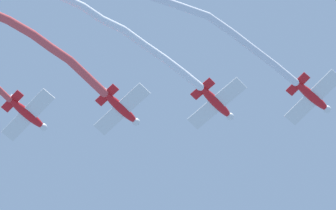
% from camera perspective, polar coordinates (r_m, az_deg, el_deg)
% --- Properties ---
extents(airplane_lead, '(7.49, 5.83, 1.90)m').
position_cam_1_polar(airplane_lead, '(86.03, 10.85, 0.61)').
color(airplane_lead, red).
extents(smoke_trail_lead, '(13.33, 17.99, 2.01)m').
position_cam_1_polar(smoke_trail_lead, '(81.43, 3.84, 5.65)').
color(smoke_trail_lead, white).
extents(airplane_left_wing, '(7.63, 5.88, 1.90)m').
position_cam_1_polar(airplane_left_wing, '(85.22, 3.67, 0.17)').
color(airplane_left_wing, red).
extents(smoke_trail_left_wing, '(13.08, 17.23, 3.71)m').
position_cam_1_polar(smoke_trail_left_wing, '(83.72, -3.36, 5.37)').
color(smoke_trail_left_wing, white).
extents(airplane_right_wing, '(7.61, 5.87, 1.90)m').
position_cam_1_polar(airplane_right_wing, '(85.76, -3.53, -0.27)').
color(airplane_right_wing, red).
extents(smoke_trail_right_wing, '(15.39, 22.84, 1.60)m').
position_cam_1_polar(smoke_trail_right_wing, '(83.83, -12.09, 5.99)').
color(smoke_trail_right_wing, '#DB4C4C').
extents(airplane_slot, '(7.57, 5.86, 1.90)m').
position_cam_1_polar(airplane_slot, '(87.63, -10.53, -0.70)').
color(airplane_slot, red).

